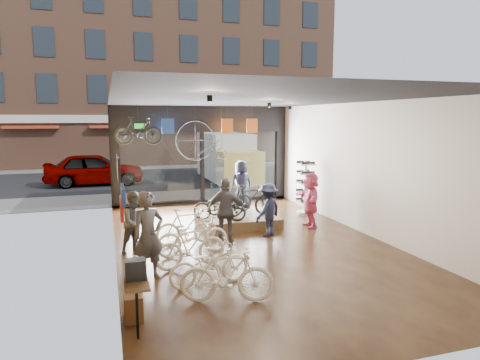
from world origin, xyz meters
name	(u,v)px	position (x,y,z in m)	size (l,w,h in m)	color
ground_plane	(251,244)	(0.00, 0.00, -0.02)	(7.00, 12.00, 0.04)	black
ceiling	(251,99)	(0.00, 0.00, 3.82)	(7.00, 12.00, 0.04)	black
wall_left	(111,179)	(-3.52, 0.00, 1.90)	(0.04, 12.00, 3.80)	#A97D27
wall_right	(367,169)	(3.52, 0.00, 1.90)	(0.04, 12.00, 3.80)	beige
wall_back	(400,230)	(0.00, -6.02, 1.90)	(7.00, 0.04, 3.80)	beige
storefront	(202,155)	(0.00, 6.00, 1.90)	(7.00, 0.26, 3.80)	black
exit_sign	(139,126)	(-2.40, 5.88, 3.05)	(0.35, 0.06, 0.18)	#198C26
street_road	(170,175)	(0.00, 15.00, -0.01)	(30.00, 18.00, 0.02)	black
sidewalk_near	(197,196)	(0.00, 7.20, 0.06)	(30.00, 2.40, 0.12)	slate
sidewalk_far	(162,166)	(0.00, 19.00, 0.06)	(30.00, 2.00, 0.12)	slate
opposite_building	(155,67)	(0.00, 21.50, 7.00)	(26.00, 5.00, 14.00)	brown
street_car	(95,169)	(-4.22, 12.00, 0.81)	(1.91, 4.76, 1.62)	gray
box_truck	(230,158)	(2.57, 11.00, 1.27)	(2.15, 6.44, 2.54)	silver
floor_bike_1	(227,275)	(-1.61, -3.39, 0.52)	(0.49, 1.72, 1.03)	silver
floor_bike_2	(209,264)	(-1.73, -2.52, 0.44)	(0.58, 1.68, 0.88)	silver
floor_bike_3	(191,246)	(-1.89, -1.38, 0.50)	(0.47, 1.68, 1.01)	silver
floor_bike_4	(193,236)	(-1.67, -0.48, 0.48)	(0.64, 1.83, 0.96)	silver
floor_bike_5	(187,226)	(-1.66, 0.38, 0.50)	(0.47, 1.67, 1.00)	silver
display_platform	(237,220)	(0.24, 2.00, 0.15)	(2.40, 1.80, 0.30)	#4F3420
display_bike_left	(220,207)	(-0.44, 1.57, 0.72)	(0.55, 1.59, 0.84)	black
display_bike_mid	(249,200)	(0.59, 1.88, 0.80)	(0.47, 1.66, 1.00)	black
display_bike_right	(229,200)	(0.11, 2.46, 0.74)	(0.58, 1.66, 0.87)	black
customer_0	(148,236)	(-2.85, -1.80, 0.93)	(0.68, 0.45, 1.86)	#3F3F44
customer_1	(135,222)	(-3.00, 0.15, 0.78)	(0.75, 0.59, 1.55)	#3F3F44
customer_2	(226,211)	(-0.64, 0.14, 0.89)	(1.05, 0.44, 1.78)	#3F3F44
customer_3	(268,210)	(0.70, 0.54, 0.76)	(0.98, 0.57, 1.52)	#161C33
customer_4	(241,184)	(1.14, 4.43, 0.90)	(0.87, 0.57, 1.79)	#161C33
customer_5	(310,200)	(2.32, 1.14, 0.85)	(1.58, 0.50, 1.70)	#CC4C72
sunglasses_rack	(305,188)	(2.95, 2.79, 0.94)	(0.56, 0.46, 1.89)	white
wall_merch	(124,243)	(-3.38, -3.50, 1.30)	(0.40, 2.40, 2.60)	navy
penny_farthing	(204,142)	(-0.25, 4.58, 2.50)	(1.81, 0.06, 1.45)	black
hung_bike	(138,131)	(-2.55, 4.20, 2.93)	(0.45, 1.58, 0.95)	black
jersey_left	(168,126)	(-1.43, 5.20, 3.05)	(0.45, 0.03, 0.55)	#1E3F99
jersey_mid	(227,126)	(0.82, 5.20, 3.05)	(0.45, 0.03, 0.55)	#CC5919
jersey_right	(252,126)	(1.81, 5.20, 3.05)	(0.45, 0.03, 0.55)	#CC5919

